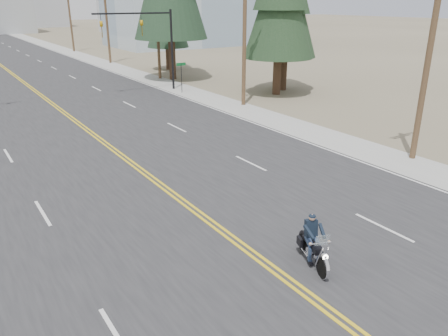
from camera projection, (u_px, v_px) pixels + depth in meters
The scene contains 11 objects.
sidewalk_right at pixel (68, 52), 70.47m from camera, with size 3.00×200.00×0.01m, color #A5A5A0.
traffic_mast_right at pixel (150, 35), 37.82m from camera, with size 7.10×0.26×7.00m.
street_sign at pixel (181, 72), 38.33m from camera, with size 0.90×0.06×2.62m.
utility_pole_a at pixel (431, 45), 20.67m from camera, with size 2.20×0.30×11.00m.
utility_pole_b at pixel (245, 25), 32.26m from camera, with size 2.20×0.30×11.50m.
utility_pole_c at pixel (157, 21), 44.02m from camera, with size 2.20×0.30×11.00m.
utility_pole_d at pixel (106, 15), 55.61m from camera, with size 2.20×0.30×11.50m.
utility_pole_e at pixel (70, 14), 68.94m from camera, with size 2.20×0.30×11.00m.
haze_bldg_e at pixel (40, 7), 137.57m from camera, with size 14.00×14.00×12.00m, color #B7BCC6.
motorcyclist at pixel (314, 241), 13.32m from camera, with size 0.87×2.03×1.59m, color black, non-canonical shape.
conifer_far at pixel (166, 3), 49.55m from camera, with size 4.85×4.85×12.99m.
Camera 1 is at (-7.49, -4.43, 7.66)m, focal length 35.00 mm.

